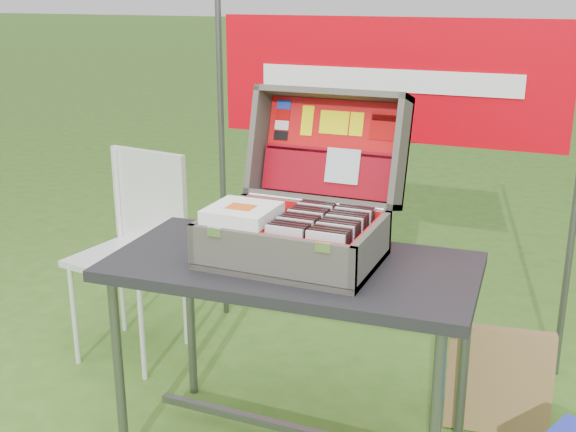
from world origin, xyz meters
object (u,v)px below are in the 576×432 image
at_px(table, 292,363).
at_px(cardboard_box, 499,381).
at_px(suitcase, 299,182).
at_px(chair, 128,260).

xyz_separation_m(table, cardboard_box, (0.68, 0.49, -0.18)).
relative_size(suitcase, chair, 0.61).
xyz_separation_m(suitcase, cardboard_box, (0.68, 0.43, -0.85)).
relative_size(table, chair, 1.31).
bearing_deg(table, chair, 152.48).
bearing_deg(suitcase, chair, 159.11).
xyz_separation_m(table, suitcase, (-0.00, 0.06, 0.66)).
height_order(chair, cardboard_box, chair).
height_order(suitcase, chair, suitcase).
xyz_separation_m(chair, cardboard_box, (1.70, 0.04, -0.27)).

